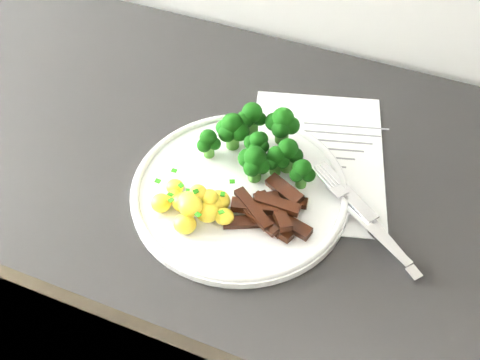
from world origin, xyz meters
TOP-DOWN VIEW (x-y plane):
  - counter at (-0.12, 1.68)m, footprint 2.30×0.58m
  - recipe_paper at (-0.11, 1.73)m, footprint 0.26×0.31m
  - plate at (-0.18, 1.62)m, footprint 0.30×0.30m
  - broccoli at (-0.18, 1.69)m, footprint 0.17×0.12m
  - potatoes at (-0.22, 1.57)m, footprint 0.11×0.09m
  - beef_strips at (-0.13, 1.60)m, footprint 0.11×0.10m
  - fork at (-0.02, 1.63)m, footprint 0.16×0.12m
  - knife at (0.01, 1.63)m, footprint 0.18×0.14m

SIDE VIEW (x-z plane):
  - counter at x=-0.12m, z-range 0.00..0.86m
  - recipe_paper at x=-0.11m, z-range 0.86..0.87m
  - plate at x=-0.18m, z-range 0.86..0.88m
  - knife at x=0.01m, z-range 0.86..0.88m
  - fork at x=-0.02m, z-range 0.87..0.89m
  - beef_strips at x=-0.13m, z-range 0.87..0.90m
  - potatoes at x=-0.22m, z-range 0.87..0.91m
  - broccoli at x=-0.18m, z-range 0.88..0.95m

